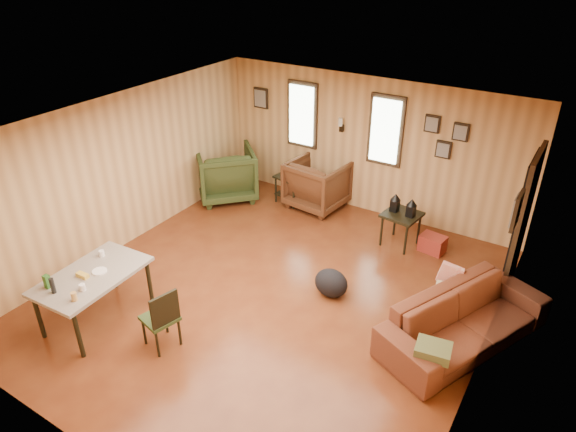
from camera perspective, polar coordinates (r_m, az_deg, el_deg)
name	(u,v)px	position (r m, az deg, el deg)	size (l,w,h in m)	color
room	(294,213)	(6.68, 0.66, 0.36)	(5.54, 6.04, 2.44)	brown
sofa	(466,313)	(6.56, 19.16, -10.18)	(2.22, 0.65, 0.87)	#5E2D1B
recliner_brown	(318,182)	(9.25, 3.35, 3.82)	(0.95, 0.89, 0.98)	#502D18
recliner_green	(226,171)	(9.63, -6.92, 4.96)	(1.03, 0.96, 1.06)	#303F1C
end_table	(291,184)	(9.44, 0.35, 3.58)	(0.58, 0.54, 0.65)	black
side_table	(402,212)	(8.20, 12.59, 0.42)	(0.60, 0.60, 0.86)	black
cooler	(433,244)	(8.36, 15.76, -2.97)	(0.42, 0.32, 0.27)	maroon
backpack	(331,283)	(7.10, 4.81, -7.43)	(0.50, 0.39, 0.41)	black
sofa_pillows	(442,313)	(6.37, 16.72, -10.32)	(0.61, 1.61, 0.33)	#505831
dining_table	(91,279)	(6.86, -21.01, -6.55)	(0.88, 1.40, 0.90)	gray
dining_chair	(162,316)	(6.29, -13.82, -10.78)	(0.46, 0.46, 0.83)	#303F1C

